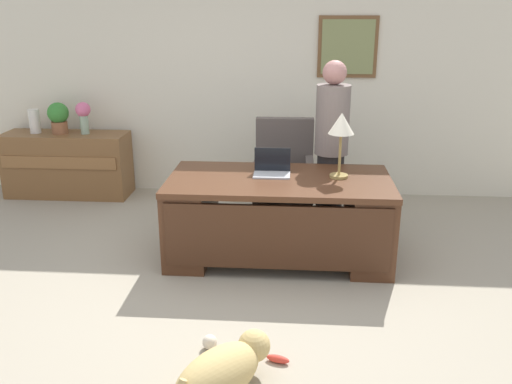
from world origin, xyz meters
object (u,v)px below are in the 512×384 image
at_px(dog_lying, 223,371).
at_px(desk_lamp, 341,128).
at_px(credenza, 68,164).
at_px(desk, 279,215).
at_px(vase_empty, 35,121).
at_px(dog_toy_ball, 210,342).
at_px(person_standing, 331,147).
at_px(vase_with_flowers, 83,114).
at_px(potted_plant, 58,117).
at_px(laptop, 272,168).
at_px(dog_toy_plush, 278,359).
at_px(armchair, 284,176).

xyz_separation_m(dog_lying, desk_lamp, (0.77, 1.96, 1.02)).
bearing_deg(credenza, desk, -31.31).
distance_m(vase_empty, dog_toy_ball, 3.98).
bearing_deg(desk, person_standing, 53.42).
bearing_deg(vase_with_flowers, dog_toy_ball, -57.46).
bearing_deg(potted_plant, laptop, -29.14).
bearing_deg(dog_toy_ball, vase_with_flowers, 122.54).
height_order(vase_empty, dog_toy_plush, vase_empty).
distance_m(person_standing, laptop, 0.74).
distance_m(desk, desk_lamp, 0.93).
bearing_deg(potted_plant, credenza, -1.79).
height_order(desk_lamp, dog_toy_ball, desk_lamp).
bearing_deg(person_standing, dog_toy_ball, -113.00).
xyz_separation_m(person_standing, vase_with_flowers, (-2.78, 0.92, 0.11)).
xyz_separation_m(credenza, desk_lamp, (3.07, -1.46, 0.80)).
bearing_deg(dog_toy_ball, dog_toy_plush, -14.18).
relative_size(desk, dog_toy_plush, 12.66).
xyz_separation_m(credenza, person_standing, (3.03, -0.92, 0.50)).
xyz_separation_m(armchair, vase_empty, (-2.91, 0.62, 0.41)).
height_order(credenza, laptop, laptop).
bearing_deg(laptop, dog_toy_ball, -101.94).
xyz_separation_m(vase_with_flowers, vase_empty, (-0.59, 0.00, -0.09)).
distance_m(desk_lamp, vase_with_flowers, 3.18).
bearing_deg(person_standing, dog_toy_plush, -100.99).
relative_size(laptop, vase_empty, 1.16).
relative_size(armchair, potted_plant, 2.93).
xyz_separation_m(person_standing, dog_toy_plush, (-0.42, -2.18, -0.85)).
distance_m(person_standing, dog_toy_plush, 2.38).
bearing_deg(armchair, vase_empty, 168.09).
distance_m(person_standing, dog_lying, 2.70).
distance_m(laptop, dog_toy_ball, 1.77).
distance_m(credenza, dog_lying, 4.13).
distance_m(credenza, vase_empty, 0.61).
bearing_deg(potted_plant, dog_toy_ball, -53.57).
distance_m(dog_lying, vase_empty, 4.38).
relative_size(desk_lamp, potted_plant, 1.57).
bearing_deg(dog_toy_plush, credenza, 130.13).
bearing_deg(armchair, dog_toy_plush, -89.23).
distance_m(desk, dog_toy_plush, 1.59).
height_order(vase_empty, dog_toy_ball, vase_empty).
bearing_deg(credenza, desk_lamp, -25.41).
relative_size(person_standing, potted_plant, 4.68).
relative_size(desk, potted_plant, 5.37).
xyz_separation_m(desk_lamp, potted_plant, (-3.12, 1.46, -0.23)).
xyz_separation_m(potted_plant, dog_toy_ball, (2.20, -2.98, -0.90)).
bearing_deg(person_standing, desk, -126.58).
distance_m(credenza, armchair, 2.65).
height_order(person_standing, laptop, person_standing).
relative_size(credenza, vase_with_flowers, 3.93).
bearing_deg(dog_toy_plush, dog_toy_ball, 165.82).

